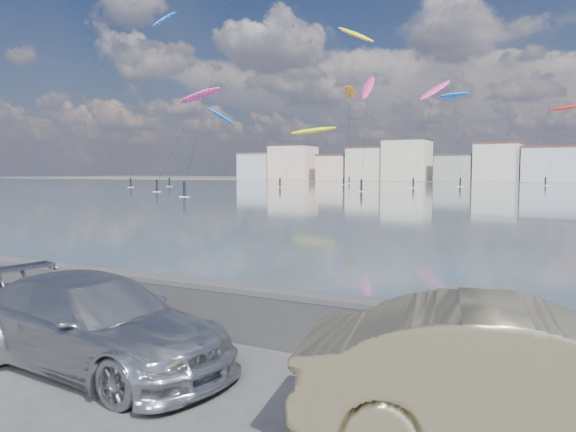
% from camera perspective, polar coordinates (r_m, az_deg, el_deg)
% --- Properties ---
extents(ground, '(700.00, 700.00, 0.00)m').
position_cam_1_polar(ground, '(8.98, -18.90, -15.71)').
color(ground, '#333335').
rests_on(ground, ground).
extents(bay_water, '(500.00, 177.00, 0.00)m').
position_cam_1_polar(bay_water, '(97.39, 25.02, 2.26)').
color(bay_water, '#3B5257').
rests_on(bay_water, ground).
extents(far_shore_strip, '(500.00, 60.00, 0.00)m').
position_cam_1_polar(far_shore_strip, '(205.76, 27.01, 3.14)').
color(far_shore_strip, '#4C473D').
rests_on(far_shore_strip, ground).
extents(seawall, '(400.00, 0.36, 1.08)m').
position_cam_1_polar(seawall, '(10.73, -8.15, -8.93)').
color(seawall, '#28282B').
rests_on(seawall, ground).
extents(car_silver, '(5.08, 2.39, 1.43)m').
position_cam_1_polar(car_silver, '(9.39, -19.07, -10.22)').
color(car_silver, '#ADB0B5').
rests_on(car_silver, ground).
extents(car_champagne, '(5.24, 2.83, 1.64)m').
position_cam_1_polar(car_champagne, '(6.76, 23.44, -15.25)').
color(car_champagne, tan).
rests_on(car_champagne, ground).
extents(kitesurfer_2, '(6.97, 14.85, 28.09)m').
position_cam_1_polar(kitesurfer_2, '(166.43, 6.32, 12.29)').
color(kitesurfer_2, orange).
rests_on(kitesurfer_2, ground).
extents(kitesurfer_4, '(7.14, 18.65, 23.32)m').
position_cam_1_polar(kitesurfer_4, '(126.08, 14.66, 12.12)').
color(kitesurfer_4, '#E5338C').
rests_on(kitesurfer_4, ground).
extents(kitesurfer_7, '(10.37, 10.70, 40.78)m').
position_cam_1_polar(kitesurfer_7, '(149.74, 6.89, 17.72)').
color(kitesurfer_7, yellow).
rests_on(kitesurfer_7, ground).
extents(kitesurfer_8, '(7.94, 13.84, 21.69)m').
position_cam_1_polar(kitesurfer_8, '(134.12, 16.56, 11.55)').
color(kitesurfer_8, blue).
rests_on(kitesurfer_8, ground).
extents(kitesurfer_9, '(5.16, 13.02, 20.60)m').
position_cam_1_polar(kitesurfer_9, '(99.51, 8.08, 12.61)').
color(kitesurfer_9, '#E5338C').
rests_on(kitesurfer_9, ground).
extents(kitesurfer_10, '(9.63, 18.71, 13.43)m').
position_cam_1_polar(kitesurfer_10, '(123.71, 2.60, 8.63)').
color(kitesurfer_10, yellow).
rests_on(kitesurfer_10, ground).
extents(kitesurfer_11, '(7.52, 17.69, 18.07)m').
position_cam_1_polar(kitesurfer_11, '(131.20, -6.89, 9.87)').
color(kitesurfer_11, blue).
rests_on(kitesurfer_11, ground).
extents(kitesurfer_13, '(8.12, 18.14, 18.80)m').
position_cam_1_polar(kitesurfer_13, '(104.17, -8.99, 11.86)').
color(kitesurfer_13, '#E5338C').
rests_on(kitesurfer_13, ground).
extents(kitesurfer_14, '(8.68, 14.23, 19.79)m').
position_cam_1_polar(kitesurfer_14, '(153.99, 26.56, 9.75)').
color(kitesurfer_14, red).
rests_on(kitesurfer_14, ground).
extents(kitesurfer_16, '(6.07, 19.17, 40.02)m').
position_cam_1_polar(kitesurfer_16, '(134.91, -12.48, 18.67)').
color(kitesurfer_16, blue).
rests_on(kitesurfer_16, ground).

